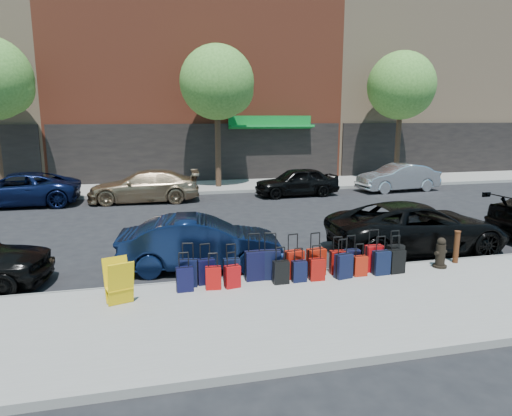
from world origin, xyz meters
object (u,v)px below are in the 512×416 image
object	(u,v)px
tree_right	(403,88)
car_far_2	(297,182)
car_far_3	(398,177)
bollard	(456,246)
car_far_1	(144,186)
car_near_2	(417,227)
suitcase_front_5	(294,264)
fire_hydrant	(441,254)
display_rack	(119,282)
car_far_0	(16,190)
tree_center	(220,85)
car_near_1	(201,243)

from	to	relation	value
tree_right	car_far_2	size ratio (longest dim) A/B	1.79
car_far_2	car_far_3	distance (m)	5.59
tree_right	bollard	world-z (taller)	tree_right
bollard	car_far_1	size ratio (longest dim) A/B	0.17
car_near_2	car_far_1	size ratio (longest dim) A/B	1.03
suitcase_front_5	fire_hydrant	distance (m)	3.74
display_rack	bollard	bearing A→B (deg)	-13.38
suitcase_front_5	car_far_2	xyz separation A→B (m)	(3.88, 11.34, 0.22)
tree_right	car_far_3	world-z (taller)	tree_right
tree_right	bollard	distance (m)	16.53
car_far_0	tree_center	bearing A→B (deg)	105.72
car_near_1	car_near_2	distance (m)	6.20
tree_center	suitcase_front_5	distance (m)	15.17
car_far_2	bollard	bearing A→B (deg)	-0.07
tree_right	car_far_0	xyz separation A→B (m)	(-19.86, -2.63, -4.69)
tree_center	car_far_2	distance (m)	6.45
car_far_0	car_far_1	bearing A→B (deg)	87.21
car_far_3	display_rack	bearing A→B (deg)	-52.80
tree_center	display_rack	bearing A→B (deg)	-106.81
car_far_1	tree_right	bearing A→B (deg)	105.10
suitcase_front_5	fire_hydrant	xyz separation A→B (m)	(3.74, -0.15, 0.03)
tree_right	suitcase_front_5	distance (m)	18.83
suitcase_front_5	display_rack	distance (m)	3.89
suitcase_front_5	car_far_0	size ratio (longest dim) A/B	0.20
car_far_1	car_far_3	bearing A→B (deg)	94.15
tree_center	car_far_3	bearing A→B (deg)	-17.75
display_rack	car_far_1	distance (m)	12.03
tree_center	tree_right	distance (m)	10.50
car_near_2	car_far_0	size ratio (longest dim) A/B	0.98
car_near_2	car_far_0	bearing A→B (deg)	54.54
tree_right	car_far_2	distance (m)	9.18
fire_hydrant	bollard	bearing A→B (deg)	2.79
fire_hydrant	display_rack	distance (m)	7.59
fire_hydrant	car_far_0	bearing A→B (deg)	119.18
display_rack	car_far_2	world-z (taller)	car_far_2
tree_right	bollard	bearing A→B (deg)	-115.54
bollard	car_far_0	size ratio (longest dim) A/B	0.16
tree_right	display_rack	world-z (taller)	tree_right
car_far_0	car_far_1	distance (m)	5.37
tree_center	car_far_3	size ratio (longest dim) A/B	1.69
car_near_2	tree_center	bearing A→B (deg)	18.14
tree_center	car_far_3	xyz separation A→B (m)	(8.80, -2.82, -4.71)
fire_hydrant	car_far_2	distance (m)	11.49
fire_hydrant	car_far_2	size ratio (longest dim) A/B	0.19
suitcase_front_5	bollard	distance (m)	4.35
tree_right	car_far_1	xyz separation A→B (m)	(-14.49, -2.89, -4.70)
fire_hydrant	tree_center	bearing A→B (deg)	84.80
car_near_1	car_far_0	bearing A→B (deg)	39.40
car_far_0	display_rack	bearing A→B (deg)	21.58
suitcase_front_5	car_far_0	distance (m)	14.58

